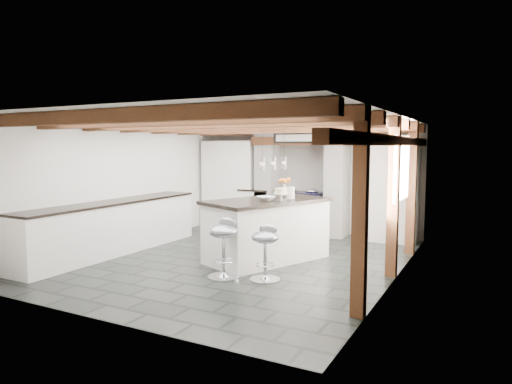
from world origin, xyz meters
The scene contains 6 objects.
ground centered at (0.00, 0.00, 0.00)m, with size 6.00×6.00×0.00m, color black.
room_shell centered at (-0.61, 1.42, 1.07)m, with size 6.00×6.03×6.00m.
range_cooker centered at (0.00, 2.68, 0.47)m, with size 1.00×0.63×0.99m.
kitchen_island centered at (0.41, 0.20, 0.52)m, with size 1.77×2.30×1.35m.
bar_stool_near centered at (0.91, -0.86, 0.49)m, with size 0.44×0.44×0.79m.
bar_stool_far centered at (0.33, -1.02, 0.54)m, with size 0.47×0.47×0.87m.
Camera 1 is at (3.69, -6.44, 1.86)m, focal length 32.00 mm.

